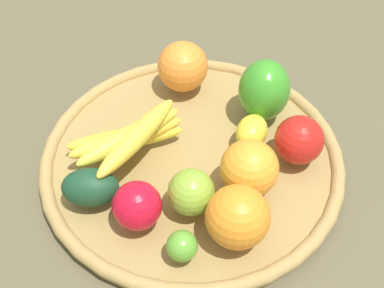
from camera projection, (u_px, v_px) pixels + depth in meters
ground_plane at (192, 166)px, 0.81m from camera, size 2.40×2.40×0.00m
basket at (192, 159)px, 0.80m from camera, size 0.46×0.46×0.03m
apple_2 at (137, 206)px, 0.68m from camera, size 0.09×0.09×0.07m
apple_0 at (191, 192)px, 0.70m from camera, size 0.08×0.08×0.06m
bell_pepper at (264, 90)px, 0.81m from camera, size 0.09×0.10×0.10m
banana_bunch at (129, 137)px, 0.76m from camera, size 0.18×0.16×0.07m
lime_0 at (182, 246)px, 0.65m from camera, size 0.06×0.06×0.04m
lemon_0 at (252, 132)px, 0.78m from camera, size 0.07×0.08×0.05m
orange_2 at (249, 168)px, 0.71m from camera, size 0.11×0.11×0.08m
orange_1 at (183, 66)px, 0.86m from camera, size 0.10×0.10×0.08m
avocado at (90, 187)px, 0.71m from camera, size 0.08×0.06×0.05m
apple_1 at (299, 140)px, 0.75m from camera, size 0.07×0.07×0.07m
orange_0 at (238, 217)px, 0.66m from camera, size 0.11×0.11×0.08m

